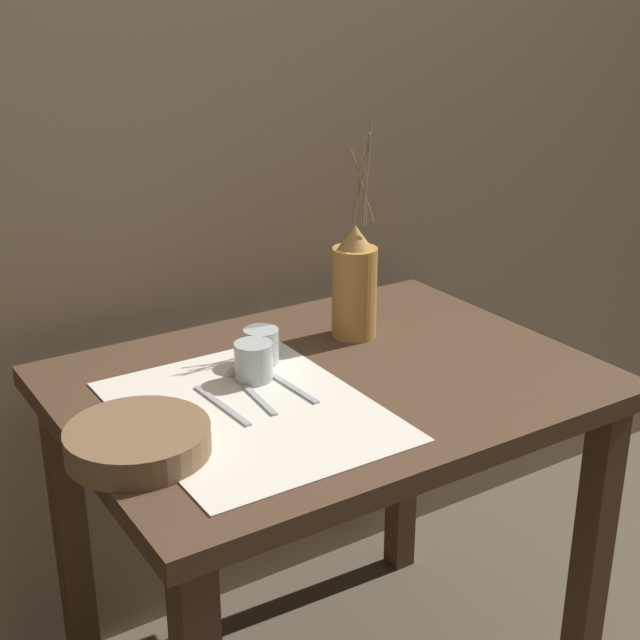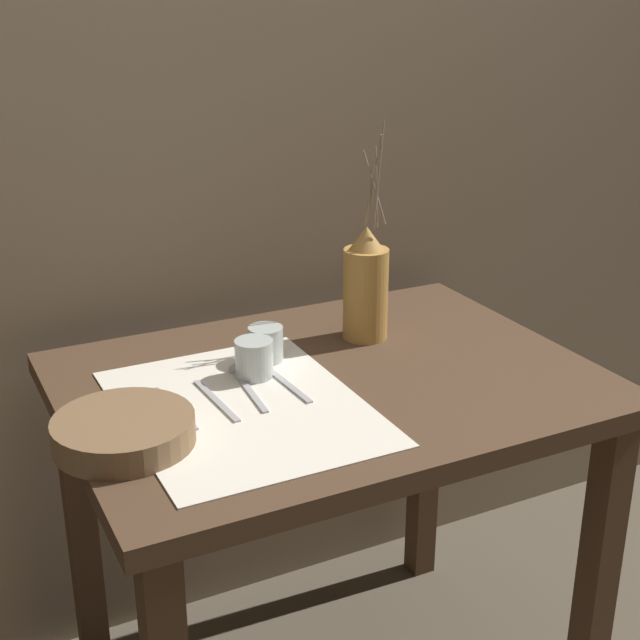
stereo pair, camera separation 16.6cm
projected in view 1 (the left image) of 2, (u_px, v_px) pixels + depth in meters
stone_wall_back at (208, 132)px, 1.95m from camera, size 7.00×0.06×2.40m
wooden_table at (329, 434)px, 1.76m from camera, size 1.00×0.75×0.80m
linen_cloth at (250, 411)px, 1.57m from camera, size 0.41×0.52×0.00m
pitcher_with_flowers at (354, 285)px, 1.87m from camera, size 0.09×0.09×0.46m
wooden_bowl at (138, 441)px, 1.42m from camera, size 0.23×0.23×0.05m
glass_tumbler_near at (254, 361)px, 1.68m from camera, size 0.07×0.07×0.07m
glass_tumbler_far at (261, 346)px, 1.75m from camera, size 0.07×0.07×0.07m
fork_outer at (181, 415)px, 1.55m from camera, size 0.03×0.19×0.00m
fork_inner at (222, 405)px, 1.59m from camera, size 0.02×0.19×0.00m
spoon_inner at (241, 381)px, 1.67m from camera, size 0.03×0.20×0.02m
knife_center at (288, 385)px, 1.67m from camera, size 0.02×0.19×0.00m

